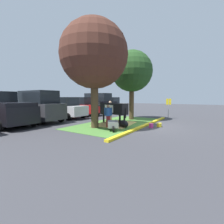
% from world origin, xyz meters
% --- Properties ---
extents(ground_plane, '(80.00, 80.00, 0.00)m').
position_xyz_m(ground_plane, '(0.00, 0.00, 0.00)').
color(ground_plane, '#38383D').
extents(grass_island, '(8.32, 4.13, 0.02)m').
position_xyz_m(grass_island, '(-0.16, 2.50, 0.01)').
color(grass_island, '#477A33').
rests_on(grass_island, ground).
extents(curb_yellow, '(9.52, 0.24, 0.12)m').
position_xyz_m(curb_yellow, '(-0.16, 0.28, 0.06)').
color(curb_yellow, yellow).
rests_on(curb_yellow, ground).
extents(hay_bedding, '(3.47, 2.77, 0.04)m').
position_xyz_m(hay_bedding, '(-0.64, 2.43, 0.03)').
color(hay_bedding, tan).
rests_on(hay_bedding, ground).
extents(shade_tree_left, '(4.31, 4.31, 6.85)m').
position_xyz_m(shade_tree_left, '(-2.53, 2.86, 4.67)').
color(shade_tree_left, '#4C3823').
rests_on(shade_tree_left, ground).
extents(shade_tree_right, '(3.59, 3.59, 6.07)m').
position_xyz_m(shade_tree_right, '(2.22, 2.50, 4.24)').
color(shade_tree_right, '#4C3823').
rests_on(shade_tree_right, ground).
extents(cow_holstein, '(1.19, 3.09, 1.60)m').
position_xyz_m(cow_holstein, '(-0.55, 2.74, 1.14)').
color(cow_holstein, black).
rests_on(cow_holstein, ground).
extents(calf_lying, '(1.08, 1.22, 0.48)m').
position_xyz_m(calf_lying, '(-1.33, 1.37, 0.24)').
color(calf_lying, black).
rests_on(calf_lying, ground).
extents(person_handler, '(0.34, 0.49, 1.52)m').
position_xyz_m(person_handler, '(-2.00, 2.15, 0.81)').
color(person_handler, maroon).
rests_on(person_handler, ground).
extents(person_visitor_near, '(0.34, 0.48, 1.70)m').
position_xyz_m(person_visitor_near, '(0.59, 3.71, 0.92)').
color(person_visitor_near, '#9E7F5B').
rests_on(person_visitor_near, ground).
extents(wheelbarrow, '(1.46, 1.24, 0.63)m').
position_xyz_m(wheelbarrow, '(-2.66, 1.37, 0.39)').
color(wheelbarrow, gray).
rests_on(wheelbarrow, ground).
extents(parking_sign, '(0.14, 0.44, 1.88)m').
position_xyz_m(parking_sign, '(4.76, -0.12, 1.33)').
color(parking_sign, '#99999E').
rests_on(parking_sign, ground).
extents(bucket_pink, '(0.30, 0.30, 0.28)m').
position_xyz_m(bucket_pink, '(-0.52, -0.26, 0.15)').
color(bucket_pink, '#EA3893').
rests_on(bucket_pink, ground).
extents(bucket_yellow, '(0.34, 0.34, 0.26)m').
position_xyz_m(bucket_yellow, '(0.07, -0.62, 0.14)').
color(bucket_yellow, yellow).
rests_on(bucket_yellow, ground).
extents(pickup_truck_black, '(2.31, 5.44, 2.42)m').
position_xyz_m(pickup_truck_black, '(-5.39, 8.66, 1.11)').
color(pickup_truck_black, black).
rests_on(pickup_truck_black, ground).
extents(suv_dark_grey, '(2.20, 4.64, 2.52)m').
position_xyz_m(suv_dark_grey, '(-3.04, 8.24, 1.27)').
color(suv_dark_grey, '#3D3D42').
rests_on(suv_dark_grey, ground).
extents(hatchback_white, '(2.09, 4.44, 2.02)m').
position_xyz_m(hatchback_white, '(-0.29, 8.30, 0.98)').
color(hatchback_white, silver).
rests_on(hatchback_white, ground).
extents(sedan_red, '(2.09, 4.44, 2.02)m').
position_xyz_m(sedan_red, '(2.42, 8.68, 0.98)').
color(sedan_red, red).
rests_on(sedan_red, ground).
extents(suv_black, '(2.20, 4.64, 2.52)m').
position_xyz_m(suv_black, '(5.42, 8.78, 1.27)').
color(suv_black, black).
rests_on(suv_black, ground).
extents(sedan_silver, '(2.09, 4.44, 2.02)m').
position_xyz_m(sedan_silver, '(7.74, 8.48, 0.98)').
color(sedan_silver, silver).
rests_on(sedan_silver, ground).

